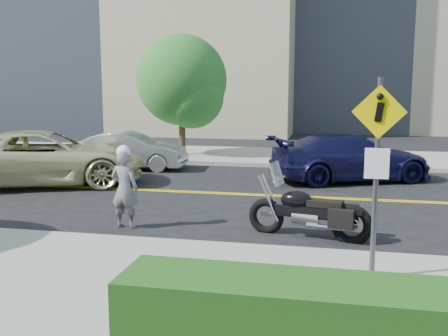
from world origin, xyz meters
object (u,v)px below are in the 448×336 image
object	(u,v)px
parked_car_silver	(130,151)
parked_car_blue	(351,158)
suv	(45,158)
motorcycle	(309,201)
pedestrian_sign	(377,159)
motorcyclist	(125,187)

from	to	relation	value
parked_car_silver	parked_car_blue	size ratio (longest dim) A/B	0.80
suv	motorcycle	bearing A→B (deg)	-139.30
pedestrian_sign	motorcycle	distance (m)	2.96
pedestrian_sign	suv	bearing A→B (deg)	144.92
motorcyclist	parked_car_silver	bearing A→B (deg)	-64.40
pedestrian_sign	parked_car_blue	world-z (taller)	pedestrian_sign
motorcyclist	parked_car_silver	size ratio (longest dim) A/B	0.43
motorcycle	parked_car_blue	xyz separation A→B (m)	(0.97, 6.64, 0.00)
motorcyclist	parked_car_blue	distance (m)	8.30
motorcyclist	parked_car_silver	xyz separation A→B (m)	(-2.92, 7.49, -0.21)
motorcyclist	parked_car_blue	bearing A→B (deg)	-121.58
suv	parked_car_silver	world-z (taller)	suv
motorcyclist	parked_car_silver	world-z (taller)	motorcyclist
suv	parked_car_silver	xyz separation A→B (m)	(1.38, 3.37, -0.16)
pedestrian_sign	suv	xyz separation A→B (m)	(-9.26, 6.51, -1.13)
parked_car_blue	pedestrian_sign	bearing A→B (deg)	156.52
suv	parked_car_blue	bearing A→B (deg)	-97.22
pedestrian_sign	motorcyclist	xyz separation A→B (m)	(-4.96, 2.39, -1.07)
pedestrian_sign	suv	world-z (taller)	pedestrian_sign
pedestrian_sign	parked_car_blue	size ratio (longest dim) A/B	0.58
pedestrian_sign	parked_car_blue	bearing A→B (deg)	90.62
suv	parked_car_blue	world-z (taller)	suv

